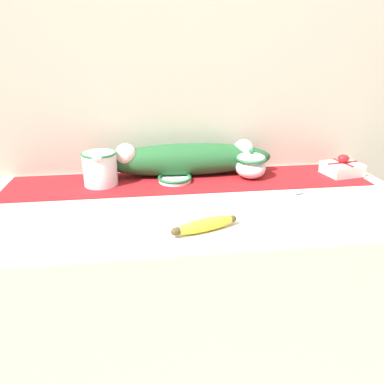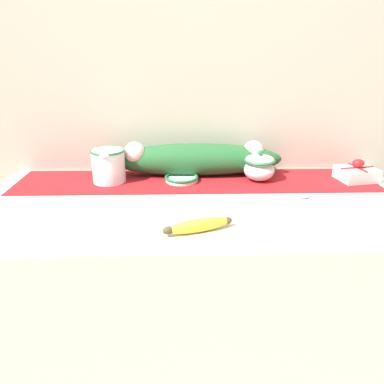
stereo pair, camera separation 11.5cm
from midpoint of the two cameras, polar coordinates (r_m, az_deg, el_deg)
countertop at (r=1.43m, az=-1.76°, el=-17.85°), size 1.43×0.67×0.88m
back_wall at (r=1.48m, az=-3.60°, el=15.62°), size 2.23×0.04×2.40m
table_runner at (r=1.39m, az=-2.80°, el=1.66°), size 1.32×0.26×0.00m
cream_pitcher at (r=1.38m, az=-16.17°, el=3.59°), size 0.12×0.15×0.12m
sugar_bowl at (r=1.41m, az=6.66°, el=4.07°), size 0.11×0.11×0.11m
small_dish at (r=1.38m, az=-5.02°, el=1.97°), size 0.12×0.12×0.02m
banana at (r=1.01m, az=-1.29°, el=-5.12°), size 0.20×0.09×0.04m
spoon at (r=1.30m, az=13.18°, el=-0.17°), size 0.16×0.09×0.01m
gift_box at (r=1.54m, az=19.96°, el=3.44°), size 0.15×0.13×0.08m
poinsettia_garland at (r=1.43m, az=-3.12°, el=5.05°), size 0.66×0.13×0.13m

